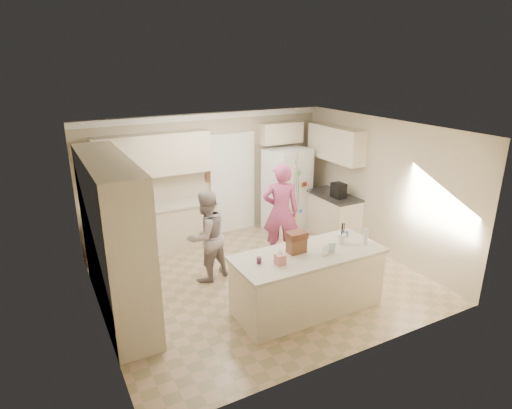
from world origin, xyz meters
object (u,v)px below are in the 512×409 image
coffee_maker (338,190)px  dollhouse_body (296,245)px  island_base (307,282)px  teen_boy (206,236)px  teen_girl (281,212)px  tissue_box (280,259)px  utensil_crock (342,239)px  refrigerator (287,189)px

coffee_maker → dollhouse_body: bearing=-140.7°
island_base → teen_boy: teen_boy is taller
coffee_maker → teen_girl: size_ratio=0.16×
island_base → tissue_box: bearing=-169.7°
coffee_maker → teen_boy: bearing=-173.8°
coffee_maker → utensil_crock: 2.32m
utensil_crock → teen_boy: teen_boy is taller
island_base → teen_girl: teen_girl is taller
island_base → teen_girl: 1.85m
dollhouse_body → coffee_maker: bearing=39.3°
utensil_crock → teen_boy: 2.24m
teen_girl → coffee_maker: bearing=-146.8°
refrigerator → tissue_box: bearing=-135.6°
utensil_crock → teen_girl: size_ratio=0.08×
island_base → utensil_crock: 0.86m
dollhouse_body → teen_girl: bearing=66.3°
tissue_box → dollhouse_body: dollhouse_body is taller
island_base → teen_girl: (0.55, 1.70, 0.48)m
refrigerator → dollhouse_body: 3.24m
coffee_maker → utensil_crock: coffee_maker is taller
teen_boy → teen_girl: size_ratio=0.86×
tissue_box → refrigerator: bearing=56.4°
tissue_box → teen_girl: size_ratio=0.08×
island_base → tissue_box: tissue_box is taller
island_base → teen_boy: size_ratio=1.39×
coffee_maker → utensil_crock: size_ratio=2.00×
dollhouse_body → island_base: bearing=-33.7°
refrigerator → dollhouse_body: (-1.60, -2.82, 0.14)m
refrigerator → utensil_crock: 2.98m
dollhouse_body → teen_girl: 1.75m
utensil_crock → teen_girl: bearing=93.4°
coffee_maker → teen_boy: teen_boy is taller
dollhouse_body → refrigerator: bearing=60.4°
utensil_crock → coffee_maker: bearing=52.9°
coffee_maker → utensil_crock: (-1.40, -1.85, -0.07)m
teen_girl → utensil_crock: bearing=118.9°
dollhouse_body → teen_girl: size_ratio=0.14×
teen_boy → teen_girl: teen_girl is taller
tissue_box → coffee_maker: bearing=37.6°
island_base → teen_girl: bearing=72.0°
tissue_box → dollhouse_body: size_ratio=0.54×
refrigerator → utensil_crock: bearing=-117.7°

